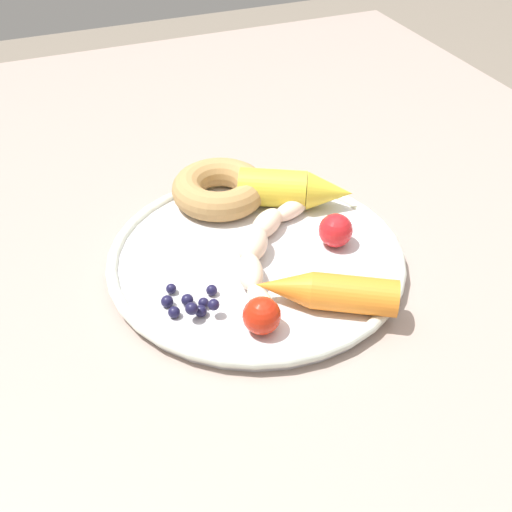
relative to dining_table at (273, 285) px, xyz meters
The scene contains 9 objects.
dining_table is the anchor object (origin of this frame).
plate 0.11m from the dining_table, 39.89° to the right, with size 0.30×0.30×0.02m.
banana 0.12m from the dining_table, 34.75° to the right, with size 0.17×0.13×0.03m.
carrot_orange 0.18m from the dining_table, ahead, with size 0.10×0.13×0.03m.
carrot_yellow 0.12m from the dining_table, 119.65° to the left, with size 0.10×0.13×0.04m.
donut 0.13m from the dining_table, 144.90° to the right, with size 0.11×0.11×0.03m, color #B0854E.
blueberry_pile 0.19m from the dining_table, 51.85° to the right, with size 0.06×0.05×0.02m.
tomato_near 0.13m from the dining_table, 33.89° to the left, with size 0.04×0.04×0.04m, color red.
tomato_mid 0.20m from the dining_table, 27.27° to the right, with size 0.03×0.03×0.03m, color red.
Camera 1 is at (0.53, -0.24, 1.20)m, focal length 45.79 mm.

